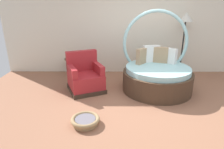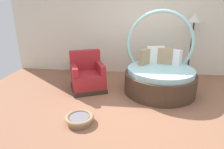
{
  "view_description": "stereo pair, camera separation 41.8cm",
  "coord_description": "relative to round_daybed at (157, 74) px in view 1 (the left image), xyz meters",
  "views": [
    {
      "loc": [
        -0.7,
        -3.6,
        1.95
      ],
      "look_at": [
        -0.72,
        0.34,
        0.55
      ],
      "focal_mm": 30.39,
      "sensor_mm": 36.0,
      "label": 1
    },
    {
      "loc": [
        -0.28,
        -3.58,
        1.95
      ],
      "look_at": [
        -0.72,
        0.34,
        0.55
      ],
      "focal_mm": 30.39,
      "sensor_mm": 36.0,
      "label": 2
    }
  ],
  "objects": [
    {
      "name": "side_table",
      "position": [
        -2.31,
        1.05,
        0.02
      ],
      "size": [
        0.44,
        0.44,
        0.52
      ],
      "color": "brown",
      "rests_on": "ground_plane"
    },
    {
      "name": "pet_basket",
      "position": [
        -1.57,
        -1.56,
        -0.33
      ],
      "size": [
        0.51,
        0.51,
        0.13
      ],
      "color": "#9E7F56",
      "rests_on": "ground_plane"
    },
    {
      "name": "round_daybed",
      "position": [
        0.0,
        0.0,
        0.0
      ],
      "size": [
        1.68,
        1.68,
        1.92
      ],
      "color": "#473323",
      "rests_on": "ground_plane"
    },
    {
      "name": "ground_plane",
      "position": [
        -0.39,
        -0.82,
        -0.41
      ],
      "size": [
        8.0,
        8.0,
        0.02
      ],
      "primitive_type": "cube",
      "color": "#936047"
    },
    {
      "name": "red_armchair",
      "position": [
        -1.77,
        -0.08,
        -0.07
      ],
      "size": [
        1.05,
        1.05,
        0.94
      ],
      "color": "#38281E",
      "rests_on": "ground_plane"
    },
    {
      "name": "floor_lamp",
      "position": [
        0.92,
        1.0,
        1.13
      ],
      "size": [
        0.4,
        0.4,
        1.82
      ],
      "color": "black",
      "rests_on": "ground_plane"
    },
    {
      "name": "back_wall",
      "position": [
        -0.39,
        1.4,
        1.17
      ],
      "size": [
        8.0,
        0.12,
        3.16
      ],
      "primitive_type": "cube",
      "color": "silver",
      "rests_on": "ground_plane"
    }
  ]
}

